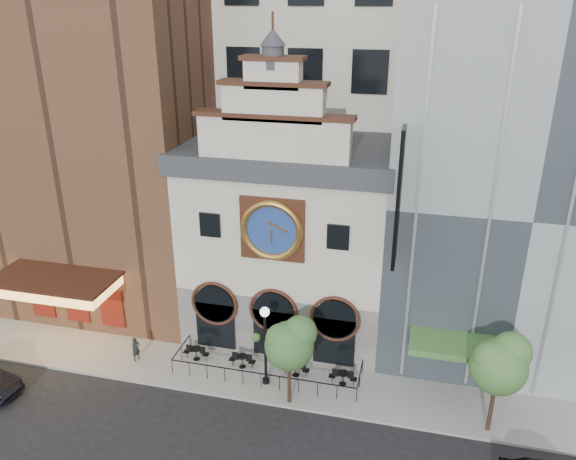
% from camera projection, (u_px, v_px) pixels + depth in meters
% --- Properties ---
extents(ground, '(120.00, 120.00, 0.00)m').
position_uv_depth(ground, '(255.00, 403.00, 30.12)').
color(ground, black).
rests_on(ground, ground).
extents(sidewalk, '(44.00, 5.00, 0.15)m').
position_uv_depth(sidewalk, '(267.00, 374.00, 32.34)').
color(sidewalk, gray).
rests_on(sidewalk, ground).
extents(clock_building, '(12.60, 8.78, 18.65)m').
position_uv_depth(clock_building, '(289.00, 234.00, 34.57)').
color(clock_building, '#605E5B').
rests_on(clock_building, ground).
extents(theater_building, '(14.00, 15.60, 25.00)m').
position_uv_depth(theater_building, '(106.00, 121.00, 37.08)').
color(theater_building, brown).
rests_on(theater_building, ground).
extents(retail_building, '(14.00, 14.40, 20.00)m').
position_uv_depth(retail_building, '(517.00, 185.00, 32.32)').
color(retail_building, gray).
rests_on(retail_building, ground).
extents(office_tower, '(20.00, 16.00, 40.00)m').
position_uv_depth(office_tower, '(329.00, 0.00, 40.37)').
color(office_tower, '#BCB6AA').
rests_on(office_tower, ground).
extents(cafe_railing, '(10.60, 2.60, 0.90)m').
position_uv_depth(cafe_railing, '(267.00, 366.00, 32.14)').
color(cafe_railing, black).
rests_on(cafe_railing, sidewalk).
extents(bistro_0, '(1.58, 0.68, 0.90)m').
position_uv_depth(bistro_0, '(196.00, 353.00, 33.35)').
color(bistro_0, black).
rests_on(bistro_0, sidewalk).
extents(bistro_1, '(1.58, 0.68, 0.90)m').
position_uv_depth(bistro_1, '(242.00, 360.00, 32.66)').
color(bistro_1, black).
rests_on(bistro_1, sidewalk).
extents(bistro_2, '(1.58, 0.68, 0.90)m').
position_uv_depth(bistro_2, '(296.00, 369.00, 31.93)').
color(bistro_2, black).
rests_on(bistro_2, sidewalk).
extents(bistro_3, '(1.58, 0.68, 0.90)m').
position_uv_depth(bistro_3, '(343.00, 377.00, 31.20)').
color(bistro_3, black).
rests_on(bistro_3, sidewalk).
extents(pedestrian, '(0.55, 0.65, 1.52)m').
position_uv_depth(pedestrian, '(136.00, 349.00, 33.20)').
color(pedestrian, black).
rests_on(pedestrian, sidewalk).
extents(lamppost, '(1.54, 0.64, 4.84)m').
position_uv_depth(lamppost, '(265.00, 337.00, 30.35)').
color(lamppost, black).
rests_on(lamppost, sidewalk).
extents(tree_left, '(2.65, 2.55, 5.11)m').
position_uv_depth(tree_left, '(290.00, 342.00, 28.61)').
color(tree_left, '#382619').
rests_on(tree_left, sidewalk).
extents(tree_right, '(2.84, 2.74, 5.47)m').
position_uv_depth(tree_right, '(500.00, 362.00, 26.58)').
color(tree_right, '#382619').
rests_on(tree_right, sidewalk).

